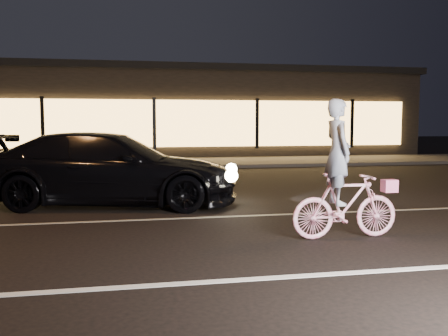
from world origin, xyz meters
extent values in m
plane|color=black|center=(0.00, 0.00, 0.00)|extent=(90.00, 90.00, 0.00)
cube|color=silver|center=(0.00, -1.50, 0.00)|extent=(60.00, 0.12, 0.01)
cube|color=gray|center=(0.00, 2.00, 0.00)|extent=(60.00, 0.10, 0.01)
cube|color=#383533|center=(0.00, 13.00, 0.06)|extent=(30.00, 4.00, 0.12)
cube|color=black|center=(0.00, 19.00, 2.00)|extent=(25.00, 8.00, 4.00)
cube|color=black|center=(0.00, 19.00, 4.05)|extent=(25.40, 8.40, 0.30)
cube|color=#FFB959|center=(0.00, 14.90, 1.60)|extent=(23.00, 0.15, 2.00)
cube|color=black|center=(-4.50, 14.82, 1.60)|extent=(0.15, 0.08, 2.20)
cube|color=black|center=(0.00, 14.82, 1.60)|extent=(0.15, 0.08, 2.20)
cube|color=black|center=(4.50, 14.82, 1.60)|extent=(0.15, 0.08, 2.20)
cube|color=black|center=(9.00, 14.82, 1.60)|extent=(0.15, 0.08, 2.20)
imported|color=#FF4278|center=(1.84, 0.07, 0.48)|extent=(1.59, 0.45, 0.96)
imported|color=silver|center=(1.71, 0.07, 1.25)|extent=(0.36, 0.55, 1.50)
cube|color=#FF5090|center=(2.53, 0.07, 0.75)|extent=(0.20, 0.16, 0.18)
imported|color=black|center=(-1.54, 3.68, 0.73)|extent=(5.37, 3.06, 1.47)
sphere|color=#FFF2BF|center=(0.97, 3.83, 0.67)|extent=(0.24, 0.24, 0.24)
sphere|color=#FFF2BF|center=(0.69, 2.51, 0.67)|extent=(0.24, 0.24, 0.24)
camera|label=1|loc=(-1.26, -6.53, 1.68)|focal=40.00mm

